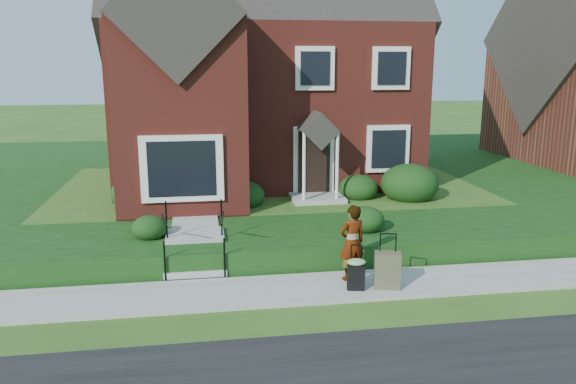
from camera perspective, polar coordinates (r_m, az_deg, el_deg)
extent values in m
plane|color=#2D5119|center=(12.22, 2.61, -9.89)|extent=(120.00, 120.00, 0.00)
cube|color=#9E9B93|center=(12.20, 2.61, -9.72)|extent=(60.00, 1.60, 0.08)
cube|color=#0F370F|center=(23.24, 6.95, 1.79)|extent=(44.00, 20.00, 0.60)
cube|color=#9E9B93|center=(16.55, -9.38, -1.64)|extent=(1.20, 6.00, 0.06)
cube|color=maroon|center=(21.21, -2.74, 8.99)|extent=(10.00, 8.00, 5.40)
cube|color=maroon|center=(16.31, -10.78, 7.63)|extent=(3.60, 2.40, 5.40)
cube|color=white|center=(15.34, -10.70, 2.41)|extent=(2.20, 0.30, 1.80)
cube|color=black|center=(17.60, 2.65, 2.79)|extent=(1.00, 0.12, 2.10)
cube|color=black|center=(18.17, 10.12, 4.36)|extent=(1.40, 0.10, 1.50)
cube|color=#9E9B93|center=(12.88, -9.38, -8.10)|extent=(1.40, 0.30, 0.15)
cube|color=#9E9B93|center=(13.11, -9.40, -7.02)|extent=(1.40, 0.30, 0.15)
cube|color=#9E9B93|center=(13.34, -9.41, -5.98)|extent=(1.40, 0.30, 0.15)
cube|color=#9E9B93|center=(13.58, -9.43, -4.98)|extent=(1.40, 0.30, 0.15)
cube|color=#9E9B93|center=(14.10, -9.42, -4.30)|extent=(1.40, 0.80, 0.15)
cylinder|color=black|center=(12.63, -12.41, -6.84)|extent=(0.04, 0.04, 0.90)
cylinder|color=black|center=(13.60, -12.25, -2.76)|extent=(0.04, 0.04, 0.90)
cylinder|color=black|center=(12.61, -6.47, -6.65)|extent=(0.04, 0.04, 0.90)
cylinder|color=black|center=(13.58, -6.76, -2.58)|extent=(0.04, 0.04, 0.90)
ellipsoid|color=black|center=(16.99, -15.00, 0.27)|extent=(1.57, 1.57, 1.10)
ellipsoid|color=black|center=(16.63, -4.48, -0.03)|extent=(1.21, 1.21, 0.85)
ellipsoid|color=black|center=(17.67, 7.15, 0.67)|extent=(1.22, 1.22, 0.85)
ellipsoid|color=black|center=(17.79, 12.25, 1.23)|extent=(1.79, 1.79, 1.25)
ellipsoid|color=black|center=(14.06, -13.91, -3.30)|extent=(0.86, 0.86, 0.60)
ellipsoid|color=black|center=(14.35, 7.85, -2.54)|extent=(0.98, 0.98, 0.68)
imported|color=#999999|center=(12.35, 6.52, -5.13)|extent=(0.70, 0.55, 1.69)
cube|color=black|center=(12.01, 6.91, -8.57)|extent=(0.40, 0.27, 0.55)
cylinder|color=black|center=(11.78, 7.00, -5.46)|extent=(0.22, 0.07, 0.03)
cylinder|color=black|center=(11.81, 6.46, -6.44)|extent=(0.02, 0.02, 0.41)
cylinder|color=black|center=(11.87, 7.49, -6.37)|extent=(0.02, 0.02, 0.41)
cylinder|color=black|center=(12.07, 6.29, -9.70)|extent=(0.05, 0.07, 0.06)
cylinder|color=black|center=(12.13, 7.47, -9.60)|extent=(0.05, 0.07, 0.06)
ellipsoid|color=#85B366|center=(11.89, 6.96, -7.05)|extent=(0.46, 0.40, 0.13)
cube|color=brown|center=(12.15, 10.05, -7.83)|extent=(0.61, 0.44, 0.79)
cylinder|color=black|center=(11.90, 10.20, -4.33)|extent=(0.32, 0.11, 0.03)
cylinder|color=black|center=(11.90, 9.41, -5.26)|extent=(0.02, 0.02, 0.38)
cylinder|color=black|center=(12.01, 10.90, -5.16)|extent=(0.02, 0.02, 0.38)
cylinder|color=black|center=(12.22, 9.12, -9.49)|extent=(0.05, 0.07, 0.06)
cylinder|color=black|center=(12.34, 10.84, -9.34)|extent=(0.05, 0.07, 0.06)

